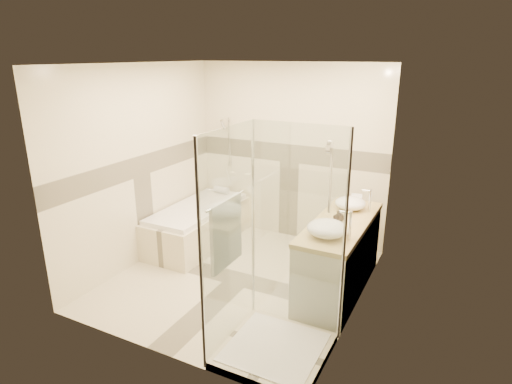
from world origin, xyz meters
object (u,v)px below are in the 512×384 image
at_px(bathtub, 198,223).
at_px(vessel_sink_far, 327,228).
at_px(amenity_bottle_a, 337,217).
at_px(amenity_bottle_b, 340,216).
at_px(shower_enclosure, 267,298).
at_px(vanity, 339,256).
at_px(vessel_sink_near, 350,203).

distance_m(bathtub, vessel_sink_far, 2.36).
relative_size(bathtub, amenity_bottle_a, 11.51).
bearing_deg(amenity_bottle_a, amenity_bottle_b, 90.00).
distance_m(shower_enclosure, amenity_bottle_a, 1.27).
xyz_separation_m(vanity, amenity_bottle_b, (-0.02, -0.01, 0.49)).
height_order(amenity_bottle_a, amenity_bottle_b, amenity_bottle_a).
bearing_deg(amenity_bottle_a, vanity, 78.49).
relative_size(vessel_sink_far, amenity_bottle_b, 3.09).
height_order(bathtub, amenity_bottle_a, amenity_bottle_a).
height_order(vanity, vessel_sink_near, vessel_sink_near).
distance_m(vessel_sink_far, amenity_bottle_a, 0.36).
bearing_deg(vessel_sink_near, amenity_bottle_b, -90.00).
xyz_separation_m(bathtub, amenity_bottle_b, (2.13, -0.36, 0.61)).
height_order(bathtub, vessel_sink_near, vessel_sink_near).
distance_m(vanity, amenity_bottle_a, 0.51).
bearing_deg(vanity, bathtub, 170.75).
distance_m(shower_enclosure, vessel_sink_near, 1.77).
bearing_deg(vessel_sink_near, shower_enclosure, -99.12).
bearing_deg(shower_enclosure, vessel_sink_far, 71.51).
height_order(vanity, amenity_bottle_a, amenity_bottle_a).
bearing_deg(bathtub, amenity_bottle_b, -9.70).
relative_size(bathtub, amenity_bottle_b, 12.96).
bearing_deg(vessel_sink_far, bathtub, 159.30).
height_order(bathtub, shower_enclosure, shower_enclosure).
xyz_separation_m(bathtub, vessel_sink_far, (2.13, -0.80, 0.62)).
bearing_deg(bathtub, shower_enclosure, -41.10).
relative_size(vanity, vessel_sink_far, 3.99).
bearing_deg(bathtub, vanity, -9.25).
bearing_deg(shower_enclosure, amenity_bottle_a, 76.90).
xyz_separation_m(vessel_sink_far, amenity_bottle_a, (0.00, 0.36, -0.01)).
distance_m(bathtub, amenity_bottle_b, 2.24).
height_order(vanity, vessel_sink_far, vessel_sink_far).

